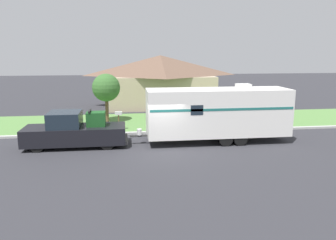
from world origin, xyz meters
The scene contains 8 objects.
ground_plane centered at (0.00, 0.00, 0.00)m, with size 120.00×120.00×0.00m, color #2D2D33.
curb_strip centered at (0.00, 3.75, 0.07)m, with size 80.00×0.30×0.14m.
lawn_strip centered at (0.00, 7.40, 0.01)m, with size 80.00×7.00×0.03m.
house_across_street centered at (1.49, 14.93, 2.57)m, with size 10.70×6.93×4.96m.
pickup_truck centered at (-4.86, 1.31, 0.89)m, with size 5.75×2.03×2.09m.
travel_trailer centered at (3.46, 1.31, 1.80)m, with size 9.41×2.33×3.45m.
mailbox centered at (-2.46, 4.90, 1.01)m, with size 0.48×0.20×1.32m.
tree_in_yard centered at (-3.38, 7.76, 2.63)m, with size 2.10×2.10×3.70m.
Camera 1 is at (-1.91, -17.22, 5.32)m, focal length 35.00 mm.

